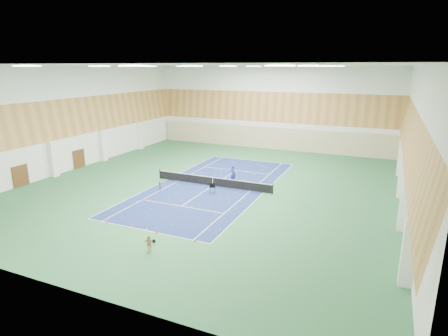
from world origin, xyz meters
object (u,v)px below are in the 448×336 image
object	(u,v)px
tennis_net	(213,181)
child_court	(160,186)
ball_cart	(212,189)
child_apron	(149,244)
coach	(233,174)

from	to	relation	value
tennis_net	child_court	distance (m)	5.39
tennis_net	ball_cart	bearing A→B (deg)	-65.13
tennis_net	child_apron	xyz separation A→B (m)	(2.26, -14.56, 0.04)
ball_cart	child_apron	bearing A→B (deg)	-106.74
child_court	ball_cart	xyz separation A→B (m)	(5.07, 1.37, -0.02)
tennis_net	coach	world-z (taller)	coach
child_court	ball_cart	distance (m)	5.25
tennis_net	child_apron	size ratio (longest dim) A/B	10.89
coach	child_court	size ratio (longest dim) A/B	1.90
tennis_net	coach	distance (m)	2.42
tennis_net	child_apron	distance (m)	14.74
coach	child_court	distance (m)	7.77
coach	child_apron	distance (m)	16.45
child_apron	ball_cart	bearing A→B (deg)	85.91
child_court	child_apron	xyz separation A→B (m)	(6.33, -11.02, 0.09)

